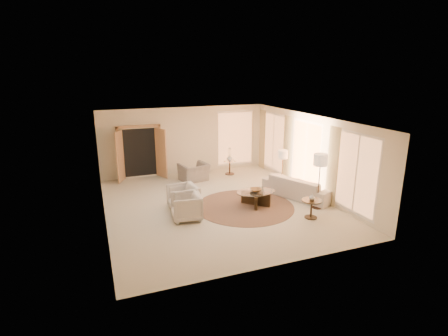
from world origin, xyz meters
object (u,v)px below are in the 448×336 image
object	(u,v)px
floor_lamp_near	(283,156)
side_vase	(230,158)
armchair_left	(183,196)
bowl	(256,190)
end_table	(312,206)
armchair_right	(186,206)
sofa	(299,187)
side_table	(230,166)
end_vase	(312,197)
accent_chair	(194,169)
coffee_table	(256,197)
floor_lamp_far	(320,162)

from	to	relation	value
floor_lamp_near	side_vase	xyz separation A→B (m)	(-1.12, 2.41, -0.52)
floor_lamp_near	armchair_left	bearing A→B (deg)	-170.37
bowl	end_table	bearing A→B (deg)	-53.56
armchair_right	floor_lamp_near	distance (m)	4.37
sofa	side_vase	distance (m)	3.63
side_table	end_vase	size ratio (longest dim) A/B	3.10
armchair_right	bowl	bearing A→B (deg)	102.96
accent_chair	bowl	distance (m)	3.47
accent_chair	coffee_table	bearing A→B (deg)	97.76
coffee_table	side_vase	world-z (taller)	side_vase
bowl	end_vase	size ratio (longest dim) A/B	1.92
armchair_left	bowl	distance (m)	2.35
bowl	floor_lamp_near	bearing A→B (deg)	35.78
coffee_table	floor_lamp_near	bearing A→B (deg)	35.78
sofa	accent_chair	world-z (taller)	accent_chair
bowl	coffee_table	bearing A→B (deg)	0.00
end_table	floor_lamp_far	world-z (taller)	floor_lamp_far
end_table	accent_chair	bearing A→B (deg)	115.19
sofa	end_vase	xyz separation A→B (m)	(-0.64, -1.69, 0.29)
end_vase	coffee_table	bearing A→B (deg)	126.44
side_vase	end_vase	bearing A→B (deg)	-83.43
armchair_left	sofa	bearing A→B (deg)	79.45
armchair_right	bowl	size ratio (longest dim) A/B	2.32
floor_lamp_far	armchair_right	bearing A→B (deg)	171.10
end_table	coffee_table	bearing A→B (deg)	126.44
side_table	end_table	bearing A→B (deg)	-83.43
accent_chair	end_vase	xyz separation A→B (m)	(2.25, -4.78, 0.20)
armchair_left	side_vase	size ratio (longest dim) A/B	3.34
armchair_left	coffee_table	distance (m)	2.35
bowl	side_vase	distance (m)	3.64
sofa	bowl	bearing A→B (deg)	71.75
side_table	side_vase	size ratio (longest dim) A/B	2.28
side_vase	accent_chair	bearing A→B (deg)	-169.26
sofa	end_table	distance (m)	1.81
armchair_right	side_vase	size ratio (longest dim) A/B	3.30
armchair_right	end_vase	bearing A→B (deg)	77.27
armchair_left	bowl	xyz separation A→B (m)	(2.29, -0.52, 0.09)
armchair_right	coffee_table	bearing A→B (deg)	102.96
armchair_left	floor_lamp_near	bearing A→B (deg)	93.69
sofa	armchair_right	distance (m)	4.17
armchair_left	floor_lamp_near	xyz separation A→B (m)	(3.93, 0.67, 0.81)
floor_lamp_near	side_vase	distance (m)	2.71
coffee_table	accent_chair	bearing A→B (deg)	109.18
sofa	end_table	world-z (taller)	sofa
sofa	coffee_table	distance (m)	1.76
end_vase	side_vase	distance (m)	5.13
floor_lamp_far	bowl	size ratio (longest dim) A/B	4.82
coffee_table	bowl	world-z (taller)	bowl
accent_chair	side_table	bearing A→B (deg)	179.32
armchair_left	armchair_right	bearing A→B (deg)	-13.57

